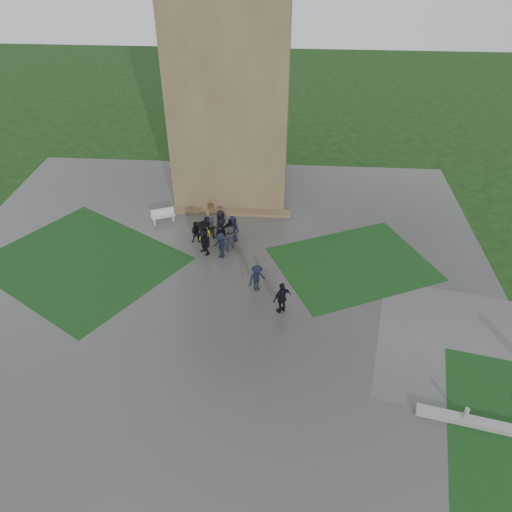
# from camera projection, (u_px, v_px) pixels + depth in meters

# --- Properties ---
(ground) EXTENTS (120.00, 120.00, 0.00)m
(ground) POSITION_uv_depth(u_px,v_px,m) (206.00, 311.00, 27.55)
(ground) COLOR black
(plaza) EXTENTS (34.00, 34.00, 0.02)m
(plaza) POSITION_uv_depth(u_px,v_px,m) (211.00, 288.00, 29.17)
(plaza) COLOR #383835
(plaza) RESTS_ON ground
(lawn_inset_left) EXTENTS (14.10, 13.46, 0.01)m
(lawn_inset_left) POSITION_uv_depth(u_px,v_px,m) (82.00, 262.00, 31.27)
(lawn_inset_left) COLOR black
(lawn_inset_left) RESTS_ON plaza
(lawn_inset_right) EXTENTS (11.12, 10.15, 0.01)m
(lawn_inset_right) POSITION_uv_depth(u_px,v_px,m) (353.00, 264.00, 31.10)
(lawn_inset_right) COLOR black
(lawn_inset_right) RESTS_ON plaza
(tower) EXTENTS (8.00, 8.00, 18.00)m
(tower) POSITION_uv_depth(u_px,v_px,m) (232.00, 69.00, 34.46)
(tower) COLOR brown
(tower) RESTS_ON ground
(tower_plinth) EXTENTS (9.00, 0.80, 0.22)m
(tower_plinth) POSITION_uv_depth(u_px,v_px,m) (228.00, 212.00, 36.07)
(tower_plinth) COLOR brown
(tower_plinth) RESTS_ON plaza
(bench) EXTENTS (1.70, 1.10, 0.94)m
(bench) POSITION_uv_depth(u_px,v_px,m) (163.00, 215.00, 34.93)
(bench) COLOR #BBBBB6
(bench) RESTS_ON plaza
(visitor_cluster) EXTENTS (3.45, 3.66, 2.45)m
(visitor_cluster) POSITION_uv_depth(u_px,v_px,m) (217.00, 232.00, 32.24)
(visitor_cluster) COLOR black
(visitor_cluster) RESTS_ON plaza
(pedestrian_mid) EXTENTS (1.21, 1.13, 1.70)m
(pedestrian_mid) POSITION_uv_depth(u_px,v_px,m) (257.00, 278.00, 28.57)
(pedestrian_mid) COLOR black
(pedestrian_mid) RESTS_ON plaza
(pedestrian_near) EXTENTS (1.30, 1.21, 1.95)m
(pedestrian_near) POSITION_uv_depth(u_px,v_px,m) (282.00, 298.00, 26.97)
(pedestrian_near) COLOR black
(pedestrian_near) RESTS_ON plaza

